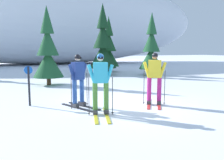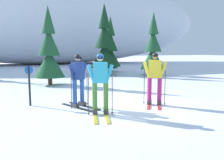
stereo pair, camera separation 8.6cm
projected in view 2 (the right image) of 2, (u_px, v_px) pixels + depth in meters
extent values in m
plane|color=white|center=(125.00, 104.00, 8.38)|extent=(120.00, 120.00, 0.00)
cube|color=gold|center=(106.00, 115.00, 6.99)|extent=(0.57, 1.71, 0.03)
cube|color=gold|center=(95.00, 115.00, 6.96)|extent=(0.57, 1.71, 0.03)
cube|color=#38383D|center=(106.00, 111.00, 7.08)|extent=(0.21, 0.31, 0.12)
cube|color=#38383D|center=(95.00, 112.00, 7.05)|extent=(0.21, 0.31, 0.12)
cylinder|color=#4C8433|center=(106.00, 96.00, 7.02)|extent=(0.15, 0.15, 0.82)
cylinder|color=#4C8433|center=(95.00, 96.00, 6.99)|extent=(0.15, 0.15, 0.82)
cube|color=#33B7D6|center=(100.00, 73.00, 6.91)|extent=(0.47, 0.34, 0.60)
cylinder|color=#33B7D6|center=(109.00, 74.00, 6.94)|extent=(0.29, 0.17, 0.58)
cylinder|color=#33B7D6|center=(91.00, 74.00, 6.89)|extent=(0.29, 0.17, 0.58)
sphere|color=beige|center=(100.00, 58.00, 6.86)|extent=(0.19, 0.19, 0.19)
sphere|color=#2366B2|center=(100.00, 57.00, 6.85)|extent=(0.21, 0.21, 0.21)
cube|color=black|center=(100.00, 58.00, 6.78)|extent=(0.15, 0.08, 0.07)
cylinder|color=#2D2D33|center=(112.00, 96.00, 6.98)|extent=(0.02, 0.02, 1.13)
cylinder|color=#2D2D33|center=(112.00, 113.00, 7.04)|extent=(0.07, 0.07, 0.01)
cylinder|color=#2D2D33|center=(89.00, 97.00, 6.91)|extent=(0.02, 0.02, 1.13)
cylinder|color=#2D2D33|center=(89.00, 113.00, 6.97)|extent=(0.07, 0.07, 0.01)
cube|color=black|center=(84.00, 106.00, 8.07)|extent=(0.77, 1.49, 0.03)
cube|color=black|center=(77.00, 108.00, 7.84)|extent=(0.77, 1.49, 0.03)
cube|color=#38383D|center=(82.00, 103.00, 8.12)|extent=(0.25, 0.31, 0.12)
cube|color=#38383D|center=(75.00, 105.00, 7.90)|extent=(0.25, 0.31, 0.12)
cylinder|color=#2D519E|center=(82.00, 90.00, 8.07)|extent=(0.15, 0.15, 0.79)
cylinder|color=#2D519E|center=(75.00, 92.00, 7.84)|extent=(0.15, 0.15, 0.79)
cube|color=navy|center=(78.00, 71.00, 7.87)|extent=(0.46, 0.38, 0.58)
cylinder|color=navy|center=(84.00, 72.00, 8.05)|extent=(0.29, 0.21, 0.58)
cylinder|color=navy|center=(72.00, 73.00, 7.70)|extent=(0.29, 0.21, 0.58)
sphere|color=beige|center=(78.00, 58.00, 7.81)|extent=(0.19, 0.19, 0.19)
sphere|color=black|center=(78.00, 57.00, 7.81)|extent=(0.21, 0.21, 0.21)
cube|color=black|center=(79.00, 58.00, 7.76)|extent=(0.15, 0.10, 0.07)
cylinder|color=#2D2D33|center=(87.00, 89.00, 8.15)|extent=(0.02, 0.02, 1.14)
cylinder|color=#2D2D33|center=(87.00, 104.00, 8.22)|extent=(0.07, 0.07, 0.01)
cylinder|color=#2D2D33|center=(71.00, 92.00, 7.67)|extent=(0.02, 0.02, 1.14)
cylinder|color=#2D2D33|center=(72.00, 107.00, 7.73)|extent=(0.07, 0.07, 0.01)
cube|color=red|center=(149.00, 104.00, 8.41)|extent=(0.96, 1.46, 0.03)
cube|color=red|center=(159.00, 104.00, 8.35)|extent=(0.96, 1.46, 0.03)
cube|color=#38383D|center=(149.00, 102.00, 8.31)|extent=(0.27, 0.31, 0.12)
cube|color=#38383D|center=(159.00, 103.00, 8.24)|extent=(0.27, 0.31, 0.12)
cylinder|color=#B7237A|center=(149.00, 89.00, 8.25)|extent=(0.15, 0.15, 0.82)
cylinder|color=#B7237A|center=(159.00, 89.00, 8.18)|extent=(0.15, 0.15, 0.82)
cube|color=yellow|center=(155.00, 69.00, 8.12)|extent=(0.50, 0.44, 0.61)
cylinder|color=yellow|center=(147.00, 70.00, 8.18)|extent=(0.29, 0.23, 0.58)
cylinder|color=yellow|center=(163.00, 70.00, 8.08)|extent=(0.29, 0.23, 0.58)
sphere|color=#A37556|center=(155.00, 56.00, 8.07)|extent=(0.19, 0.19, 0.19)
sphere|color=black|center=(155.00, 56.00, 8.06)|extent=(0.21, 0.21, 0.21)
cube|color=black|center=(155.00, 56.00, 8.15)|extent=(0.15, 0.11, 0.07)
cylinder|color=#2D2D33|center=(144.00, 87.00, 8.33)|extent=(0.02, 0.02, 1.22)
cylinder|color=#2D2D33|center=(144.00, 102.00, 8.40)|extent=(0.07, 0.07, 0.01)
cylinder|color=#2D2D33|center=(165.00, 88.00, 8.20)|extent=(0.02, 0.02, 1.22)
cylinder|color=#2D2D33|center=(164.00, 103.00, 8.27)|extent=(0.07, 0.07, 0.01)
cylinder|color=#47301E|center=(50.00, 80.00, 12.99)|extent=(0.23, 0.23, 0.58)
cone|color=#1E512D|center=(50.00, 64.00, 12.87)|extent=(1.65, 1.65, 1.48)
cone|color=#1E512D|center=(49.00, 42.00, 12.72)|extent=(1.19, 1.19, 1.48)
cone|color=#1E512D|center=(48.00, 19.00, 12.57)|extent=(0.73, 0.73, 1.48)
cylinder|color=#47301E|center=(104.00, 70.00, 18.08)|extent=(0.29, 0.29, 0.73)
cone|color=#14381E|center=(104.00, 56.00, 17.94)|extent=(2.08, 2.08, 1.86)
cone|color=#14381E|center=(104.00, 36.00, 17.74)|extent=(1.50, 1.50, 1.86)
cone|color=#14381E|center=(104.00, 16.00, 17.55)|extent=(0.92, 0.92, 1.86)
cylinder|color=#47301E|center=(110.00, 68.00, 20.67)|extent=(0.26, 0.26, 0.65)
cone|color=#194723|center=(110.00, 57.00, 20.54)|extent=(1.84, 1.84, 1.65)
cone|color=#194723|center=(110.00, 42.00, 20.37)|extent=(1.33, 1.33, 1.65)
cone|color=#194723|center=(110.00, 26.00, 20.20)|extent=(0.81, 0.81, 1.65)
cylinder|color=#47301E|center=(152.00, 71.00, 17.92)|extent=(0.25, 0.25, 0.63)
cone|color=#1E512D|center=(153.00, 58.00, 17.79)|extent=(1.81, 1.81, 1.62)
cone|color=#1E512D|center=(153.00, 41.00, 17.62)|extent=(1.31, 1.31, 1.62)
cone|color=#1E512D|center=(153.00, 23.00, 17.46)|extent=(0.80, 0.80, 1.62)
ellipsoid|color=white|center=(51.00, 18.00, 31.33)|extent=(44.34, 15.25, 12.12)
cylinder|color=black|center=(30.00, 86.00, 8.10)|extent=(0.07, 0.07, 1.36)
cylinder|color=blue|center=(29.00, 70.00, 8.03)|extent=(0.28, 0.02, 0.28)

